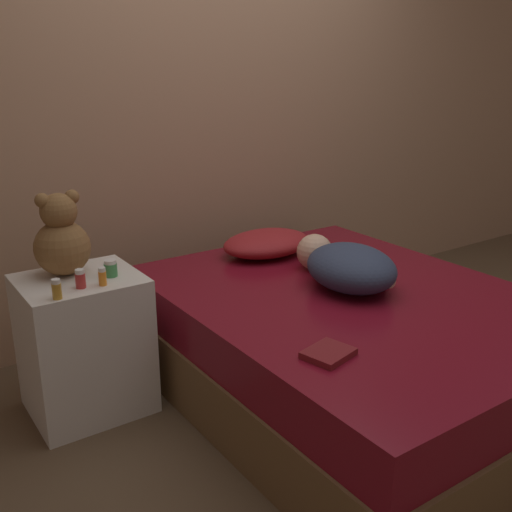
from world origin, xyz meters
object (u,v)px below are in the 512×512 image
Objects in this scene: person_lying at (346,265)px; bottle_green at (111,268)px; pillow at (267,243)px; bottle_orange at (102,277)px; book at (328,353)px; teddy_bear at (61,239)px; bottle_amber at (57,289)px; bottle_red at (80,279)px.

person_lying is 1.04m from bottle_green.
bottle_orange reaches higher than pillow.
person_lying reaches higher than bottle_orange.
bottle_orange reaches higher than bottle_green.
teddy_bear is at bearing 119.13° from book.
bottle_red is (0.11, 0.06, -0.00)m from bottle_amber.
book is (0.58, -1.04, -0.26)m from teddy_bear.
bottle_amber reaches higher than bottle_green.
pillow is 1.10m from teddy_bear.
person_lying is 1.16m from bottle_red.
bottle_green is at bearing -170.51° from pillow.
book is (0.50, -0.82, -0.14)m from bottle_orange.
bottle_amber is 0.41× the size of book.
bottle_amber is at bearing -150.84° from bottle_red.
person_lying is at bearing 42.64° from book.
bottle_amber reaches higher than book.
bottle_amber is (-1.19, -0.28, 0.09)m from pillow.
pillow reaches higher than book.
bottle_amber is at bearing -113.21° from teddy_bear.
bottle_amber is 1.11× the size of bottle_green.
bottle_green reaches higher than book.
bottle_red reaches higher than bottle_orange.
bottle_orange reaches higher than book.
bottle_orange is (0.08, -0.02, -0.00)m from bottle_red.
book is at bearing -64.71° from bottle_green.
bottle_red reaches higher than book.
bottle_red is 1.08× the size of bottle_green.
person_lying reaches higher than bottle_green.
person_lying reaches higher than bottle_amber.
book is at bearing -48.44° from bottle_amber.
person_lying is 8.48× the size of bottle_orange.
bottle_red is 0.09m from bottle_orange.
teddy_bear is 0.31m from bottle_amber.
bottle_amber is at bearing -154.76° from bottle_green.
pillow is 1.10m from bottle_red.
bottle_orange is 0.97m from book.
pillow is at bearing 65.06° from book.
pillow is 6.92× the size of bottle_green.
bottle_amber is (-0.11, -0.26, -0.12)m from teddy_bear.
bottle_red is 1.02× the size of bottle_orange.
teddy_bear reaches higher than pillow.
bottle_amber is 1.03× the size of bottle_red.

